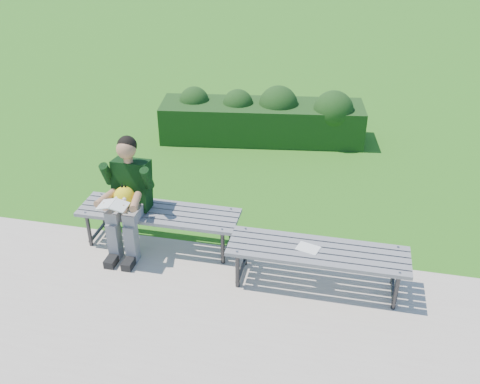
% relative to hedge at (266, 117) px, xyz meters
% --- Properties ---
extents(ground, '(80.00, 80.00, 0.00)m').
position_rel_hedge_xyz_m(ground, '(-0.14, -3.07, -0.38)').
color(ground, '#316C20').
rests_on(ground, ground).
extents(walkway, '(30.00, 3.50, 0.02)m').
position_rel_hedge_xyz_m(walkway, '(-0.14, -4.82, -0.37)').
color(walkway, beige).
rests_on(walkway, ground).
extents(hedge, '(3.29, 1.25, 0.88)m').
position_rel_hedge_xyz_m(hedge, '(0.00, 0.00, 0.00)').
color(hedge, '#15380F').
rests_on(hedge, ground).
extents(bench_left, '(1.80, 0.50, 0.46)m').
position_rel_hedge_xyz_m(bench_left, '(-0.67, -3.19, 0.03)').
color(bench_left, gray).
rests_on(bench_left, walkway).
extents(bench_right, '(1.80, 0.50, 0.46)m').
position_rel_hedge_xyz_m(bench_right, '(1.13, -3.54, 0.03)').
color(bench_right, gray).
rests_on(bench_right, walkway).
extents(seated_boy, '(0.56, 0.76, 1.31)m').
position_rel_hedge_xyz_m(seated_boy, '(-0.97, -3.29, 0.33)').
color(seated_boy, gray).
rests_on(seated_boy, walkway).
extents(paper_sheet, '(0.26, 0.22, 0.01)m').
position_rel_hedge_xyz_m(paper_sheet, '(1.03, -3.54, 0.09)').
color(paper_sheet, white).
rests_on(paper_sheet, bench_right).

